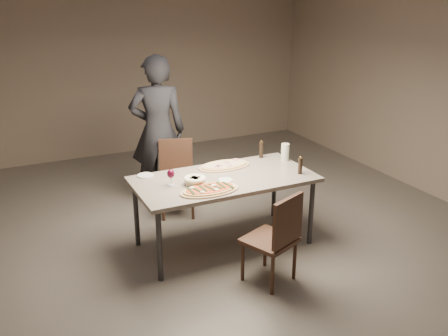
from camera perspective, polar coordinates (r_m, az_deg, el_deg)
name	(u,v)px	position (r m, az deg, el deg)	size (l,w,h in m)	color
room	(224,114)	(4.79, 0.00, 6.19)	(7.00, 7.00, 7.00)	#5B544E
dining_table	(224,183)	(5.01, 0.00, -1.69)	(1.80, 0.90, 0.75)	gray
zucchini_pizza	(209,190)	(4.65, -1.67, -2.49)	(0.58, 0.32, 0.05)	tan
ham_pizza	(224,165)	(5.27, 0.04, 0.30)	(0.58, 0.32, 0.04)	tan
bread_basket	(195,180)	(4.81, -3.35, -1.37)	(0.21, 0.21, 0.08)	beige
oil_dish	(225,180)	(4.89, 0.16, -1.41)	(0.14, 0.14, 0.02)	white
pepper_mill_left	(300,166)	(5.11, 8.71, 0.28)	(0.05, 0.05, 0.19)	black
pepper_mill_right	(261,149)	(5.55, 4.27, 2.13)	(0.05, 0.05, 0.20)	black
carafe	(285,152)	(5.49, 7.00, 1.82)	(0.09, 0.09, 0.19)	silver
wine_glass	(171,174)	(4.78, -6.10, -0.72)	(0.07, 0.07, 0.16)	silver
side_plate	(145,175)	(5.09, -8.97, -0.84)	(0.17, 0.17, 0.01)	white
chair_near	(277,235)	(4.46, 6.09, -7.59)	(0.54, 0.54, 0.87)	#3D2519
chair_far	(177,173)	(5.88, -5.45, -0.54)	(0.52, 0.52, 0.87)	#3D2519
diner	(158,131)	(6.05, -7.58, 4.22)	(0.67, 0.44, 1.83)	black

